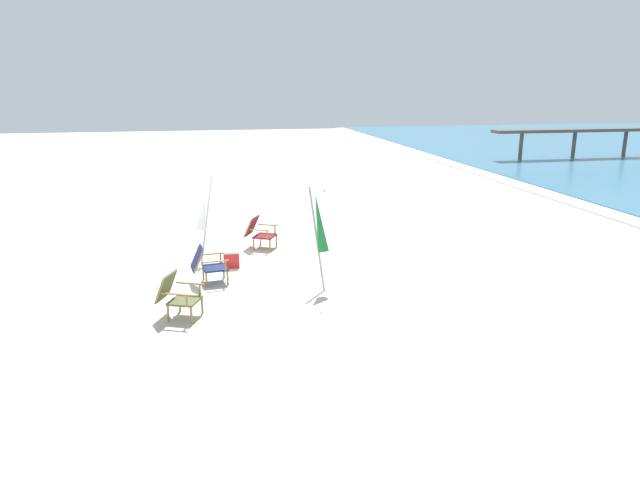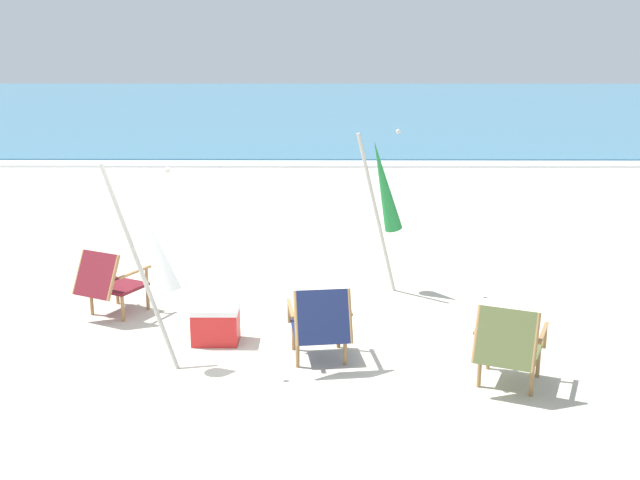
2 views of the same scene
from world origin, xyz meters
TOP-DOWN VIEW (x-y plane):
  - ground_plane at (0.00, 0.00)m, footprint 80.00×80.00m
  - sea at (0.00, 33.11)m, footprint 80.00×40.00m
  - surf_band at (0.00, 12.81)m, footprint 80.00×1.10m
  - beach_chair_mid_center at (-1.47, 1.42)m, footprint 0.84×0.90m
  - beach_chair_front_left at (2.66, -0.43)m, footprint 0.80×0.87m
  - beach_chair_front_right at (0.96, 0.12)m, footprint 0.66×0.79m
  - umbrella_furled_green at (1.73, 2.32)m, footprint 0.64×0.40m
  - umbrella_furled_white at (-0.66, 0.10)m, footprint 0.84×0.50m
  - cooler_box at (-0.14, 0.66)m, footprint 0.49×0.35m

SIDE VIEW (x-z plane):
  - ground_plane at x=0.00m, z-range 0.00..0.00m
  - surf_band at x=0.00m, z-range 0.00..0.06m
  - sea at x=0.00m, z-range 0.00..0.10m
  - cooler_box at x=-0.14m, z-range 0.00..0.40m
  - beach_chair_mid_center at x=-1.47m, z-range 0.03..0.83m
  - beach_chair_front_right at x=0.96m, z-range 0.03..0.83m
  - beach_chair_front_left at x=2.66m, z-range 0.02..0.83m
  - umbrella_furled_white at x=-0.66m, z-range 0.30..2.29m
  - umbrella_furled_green at x=1.73m, z-range 0.32..2.38m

